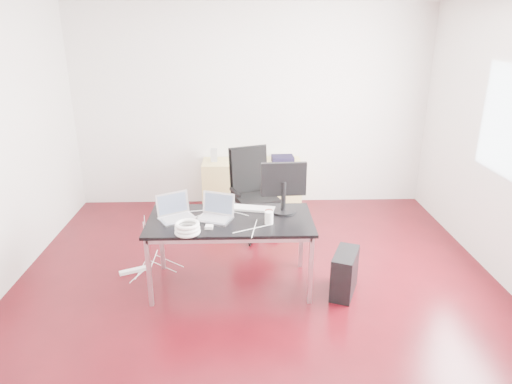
{
  "coord_description": "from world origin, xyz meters",
  "views": [
    {
      "loc": [
        -0.14,
        -3.95,
        2.49
      ],
      "look_at": [
        0.0,
        0.55,
        0.85
      ],
      "focal_mm": 32.0,
      "sensor_mm": 36.0,
      "label": 1
    }
  ],
  "objects_px": {
    "office_chair": "(253,188)",
    "pc_tower": "(345,273)",
    "filing_cabinet_left": "(221,185)",
    "desk": "(230,224)",
    "filing_cabinet_right": "(283,184)"
  },
  "relations": [
    {
      "from": "office_chair",
      "to": "pc_tower",
      "type": "xyz_separation_m",
      "value": [
        0.86,
        -1.42,
        -0.39
      ]
    },
    {
      "from": "filing_cabinet_left",
      "to": "pc_tower",
      "type": "xyz_separation_m",
      "value": [
        1.3,
        -2.3,
        -0.13
      ]
    },
    {
      "from": "desk",
      "to": "office_chair",
      "type": "distance_m",
      "value": 1.26
    },
    {
      "from": "office_chair",
      "to": "filing_cabinet_right",
      "type": "relative_size",
      "value": 1.54
    },
    {
      "from": "pc_tower",
      "to": "filing_cabinet_left",
      "type": "bearing_deg",
      "value": 142.14
    },
    {
      "from": "filing_cabinet_left",
      "to": "pc_tower",
      "type": "distance_m",
      "value": 2.64
    },
    {
      "from": "desk",
      "to": "pc_tower",
      "type": "distance_m",
      "value": 1.22
    },
    {
      "from": "filing_cabinet_left",
      "to": "filing_cabinet_right",
      "type": "relative_size",
      "value": 1.0
    },
    {
      "from": "filing_cabinet_right",
      "to": "desk",
      "type": "bearing_deg",
      "value": -108.36
    },
    {
      "from": "filing_cabinet_left",
      "to": "pc_tower",
      "type": "height_order",
      "value": "filing_cabinet_left"
    },
    {
      "from": "desk",
      "to": "filing_cabinet_right",
      "type": "xyz_separation_m",
      "value": [
        0.7,
        2.11,
        -0.33
      ]
    },
    {
      "from": "desk",
      "to": "pc_tower",
      "type": "xyz_separation_m",
      "value": [
        1.11,
        -0.19,
        -0.46
      ]
    },
    {
      "from": "desk",
      "to": "filing_cabinet_left",
      "type": "relative_size",
      "value": 2.29
    },
    {
      "from": "desk",
      "to": "filing_cabinet_left",
      "type": "bearing_deg",
      "value": 95.11
    },
    {
      "from": "desk",
      "to": "filing_cabinet_right",
      "type": "relative_size",
      "value": 2.29
    }
  ]
}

